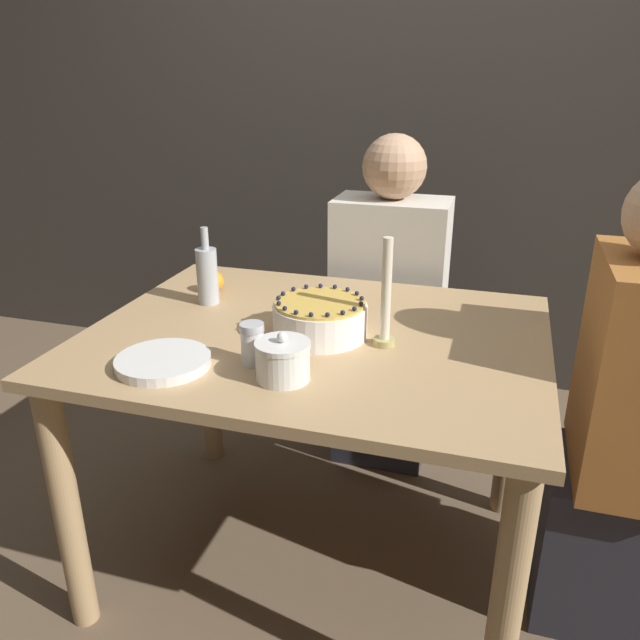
# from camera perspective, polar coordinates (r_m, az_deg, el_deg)

# --- Properties ---
(ground_plane) EXTENTS (12.00, 12.00, 0.00)m
(ground_plane) POSITION_cam_1_polar(r_m,az_deg,el_deg) (2.08, -0.35, -20.77)
(ground_plane) COLOR brown
(wall_behind) EXTENTS (8.00, 0.05, 2.60)m
(wall_behind) POSITION_cam_1_polar(r_m,az_deg,el_deg) (2.90, 8.26, 19.56)
(wall_behind) COLOR #38332D
(wall_behind) RESTS_ON ground_plane
(dining_table) EXTENTS (1.20, 0.94, 0.76)m
(dining_table) POSITION_cam_1_polar(r_m,az_deg,el_deg) (1.72, -0.40, -5.08)
(dining_table) COLOR tan
(dining_table) RESTS_ON ground_plane
(cake) EXTENTS (0.25, 0.25, 0.11)m
(cake) POSITION_cam_1_polar(r_m,az_deg,el_deg) (1.63, 0.00, 0.13)
(cake) COLOR white
(cake) RESTS_ON dining_table
(sugar_bowl) EXTENTS (0.13, 0.13, 0.12)m
(sugar_bowl) POSITION_cam_1_polar(r_m,az_deg,el_deg) (1.40, -3.42, -3.70)
(sugar_bowl) COLOR white
(sugar_bowl) RESTS_ON dining_table
(sugar_shaker) EXTENTS (0.06, 0.06, 0.10)m
(sugar_shaker) POSITION_cam_1_polar(r_m,az_deg,el_deg) (1.48, -6.19, -2.16)
(sugar_shaker) COLOR white
(sugar_shaker) RESTS_ON dining_table
(plate_stack) EXTENTS (0.22, 0.22, 0.02)m
(plate_stack) POSITION_cam_1_polar(r_m,az_deg,el_deg) (1.52, -14.15, -3.71)
(plate_stack) COLOR white
(plate_stack) RESTS_ON dining_table
(candle) EXTENTS (0.06, 0.06, 0.28)m
(candle) POSITION_cam_1_polar(r_m,az_deg,el_deg) (1.55, 6.03, 1.57)
(candle) COLOR tan
(candle) RESTS_ON dining_table
(bottle) EXTENTS (0.06, 0.06, 0.23)m
(bottle) POSITION_cam_1_polar(r_m,az_deg,el_deg) (1.87, -10.27, 4.10)
(bottle) COLOR #B2B7BC
(bottle) RESTS_ON dining_table
(orange_fruit_0) EXTENTS (0.07, 0.07, 0.07)m
(orange_fruit_0) POSITION_cam_1_polar(r_m,az_deg,el_deg) (1.98, -9.77, 3.51)
(orange_fruit_0) COLOR orange
(orange_fruit_0) RESTS_ON dining_table
(person_man_blue_shirt) EXTENTS (0.40, 0.34, 1.22)m
(person_man_blue_shirt) POSITION_cam_1_polar(r_m,az_deg,el_deg) (2.33, 6.20, -0.31)
(person_man_blue_shirt) COLOR #2D2D38
(person_man_blue_shirt) RESTS_ON ground_plane
(person_woman_floral) EXTENTS (0.34, 0.40, 1.22)m
(person_woman_floral) POSITION_cam_1_polar(r_m,az_deg,el_deg) (1.79, 25.97, -9.99)
(person_woman_floral) COLOR #2D2D38
(person_woman_floral) RESTS_ON ground_plane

